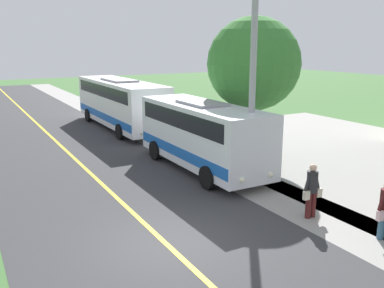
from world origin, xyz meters
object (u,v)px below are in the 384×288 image
(pedestrian_waiting, at_px, (312,189))
(tree_curbside, at_px, (254,64))
(street_light_pole, at_px, (251,56))
(transit_bus_rear, at_px, (120,101))
(shuttle_bus_front, at_px, (202,132))

(pedestrian_waiting, bearing_deg, tree_curbside, -111.74)
(street_light_pole, bearing_deg, pedestrian_waiting, 87.85)
(transit_bus_rear, distance_m, tree_curbside, 10.83)
(tree_curbside, bearing_deg, transit_bus_rear, -74.13)
(shuttle_bus_front, height_order, tree_curbside, tree_curbside)
(pedestrian_waiting, bearing_deg, transit_bus_rear, -89.23)
(transit_bus_rear, relative_size, street_light_pole, 1.18)
(shuttle_bus_front, distance_m, street_light_pole, 4.28)
(pedestrian_waiting, relative_size, tree_curbside, 0.27)
(shuttle_bus_front, bearing_deg, pedestrian_waiting, 92.83)
(pedestrian_waiting, distance_m, street_light_pole, 5.30)
(transit_bus_rear, bearing_deg, street_light_pole, 91.55)
(shuttle_bus_front, distance_m, transit_bus_rear, 10.50)
(transit_bus_rear, relative_size, tree_curbside, 1.61)
(pedestrian_waiting, xyz_separation_m, tree_curbside, (-2.64, -6.63, 3.48))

